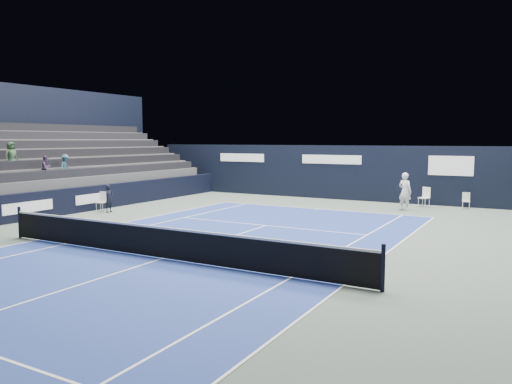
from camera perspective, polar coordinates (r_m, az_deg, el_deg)
ground at (r=16.34m, az=-6.14°, el=-6.16°), size 48.00×48.00×0.00m
court_surface at (r=14.80m, az=-10.67°, el=-7.50°), size 10.97×23.77×0.01m
folding_chair_back_a at (r=26.91m, az=18.76°, el=-0.40°), size 0.58×0.57×1.02m
folding_chair_back_b at (r=26.96m, az=22.88°, el=-0.80°), size 0.41×0.40×0.81m
line_judge_chair at (r=25.08m, az=-17.14°, el=-0.89°), size 0.48×0.47×0.94m
line_judge at (r=24.59m, az=-16.45°, el=-0.72°), size 0.36×0.51×1.32m
court_markings at (r=14.79m, az=-10.67°, el=-7.48°), size 11.03×23.83×0.00m
tennis_net at (r=14.69m, az=-10.70°, el=-5.58°), size 12.90×0.10×1.10m
back_sponsor_wall at (r=29.08m, az=10.62°, el=2.19°), size 26.00×0.63×3.10m
side_barrier_left at (r=25.47m, az=-18.49°, el=-0.69°), size 0.33×22.00×1.20m
spectator_stand at (r=28.89m, az=-22.14°, el=2.62°), size 6.00×18.00×6.40m
tennis_player at (r=25.25m, az=16.66°, el=0.05°), size 0.78×0.93×1.85m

